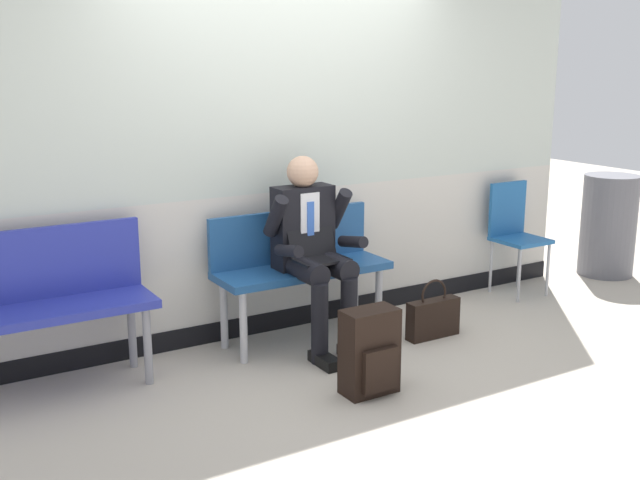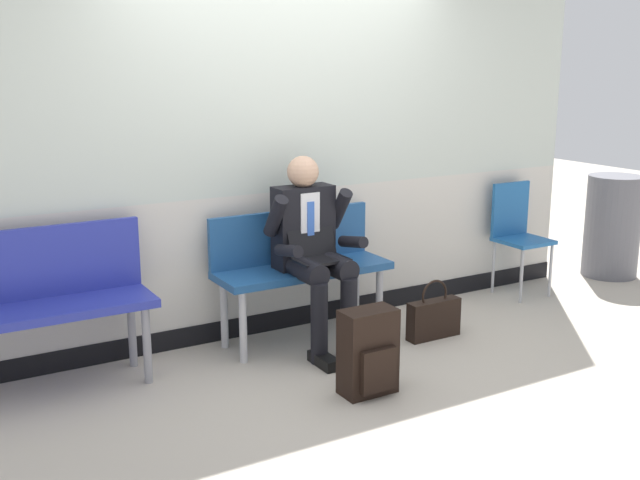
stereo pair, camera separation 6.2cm
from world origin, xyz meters
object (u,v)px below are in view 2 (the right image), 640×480
(bench_with_person, at_px, (299,261))
(folding_chair, at_px, (517,228))
(handbag, at_px, (434,318))
(backpack, at_px, (369,353))
(person_seated, at_px, (313,247))
(bench_empty, at_px, (49,294))
(trash_bin, at_px, (612,226))

(bench_with_person, bearing_deg, folding_chair, 0.96)
(bench_with_person, height_order, handbag, bench_with_person)
(backpack, distance_m, folding_chair, 2.40)
(person_seated, bearing_deg, bench_empty, 173.01)
(person_seated, relative_size, trash_bin, 1.42)
(bench_with_person, height_order, backpack, bench_with_person)
(folding_chair, bearing_deg, backpack, -154.19)
(trash_bin, bearing_deg, backpack, -163.11)
(trash_bin, bearing_deg, handbag, -168.94)
(folding_chair, bearing_deg, trash_bin, -2.58)
(backpack, bearing_deg, handbag, 30.45)
(bench_empty, height_order, handbag, bench_empty)
(handbag, height_order, folding_chair, folding_chair)
(bench_empty, height_order, backpack, bench_empty)
(folding_chair, bearing_deg, bench_with_person, -179.04)
(bench_empty, xyz_separation_m, trash_bin, (4.80, -0.02, -0.12))
(backpack, relative_size, handbag, 1.21)
(person_seated, height_order, folding_chair, person_seated)
(bench_with_person, height_order, trash_bin, trash_bin)
(person_seated, bearing_deg, backpack, -96.71)
(backpack, relative_size, folding_chair, 0.56)
(bench_empty, bearing_deg, person_seated, -6.99)
(folding_chair, distance_m, trash_bin, 1.11)
(person_seated, bearing_deg, folding_chair, 6.36)
(handbag, distance_m, trash_bin, 2.42)
(bench_with_person, distance_m, folding_chair, 2.05)
(person_seated, relative_size, backpack, 2.52)
(bench_empty, relative_size, handbag, 2.73)
(handbag, relative_size, trash_bin, 0.47)
(bench_empty, distance_m, handbag, 2.52)
(bench_empty, distance_m, trash_bin, 4.80)
(person_seated, bearing_deg, handbag, -19.36)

